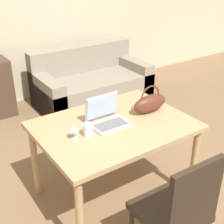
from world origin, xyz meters
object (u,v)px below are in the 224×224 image
at_px(laptop, 106,116).
at_px(handbag, 150,103).
at_px(drinking_glass, 88,130).
at_px(wine_glass, 74,128).
at_px(couch, 92,84).
at_px(chair, 179,209).

relative_size(laptop, handbag, 0.90).
distance_m(laptop, handbag, 0.44).
relative_size(laptop, drinking_glass, 2.97).
xyz_separation_m(wine_glass, handbag, (0.79, 0.03, -0.01)).
height_order(laptop, wine_glass, laptop).
bearing_deg(drinking_glass, handbag, 4.35).
height_order(couch, wine_glass, wine_glass).
distance_m(chair, handbag, 1.04).
xyz_separation_m(chair, couch, (0.99, 2.79, -0.24)).
height_order(laptop, drinking_glass, laptop).
distance_m(chair, laptop, 0.96).
xyz_separation_m(couch, laptop, (-0.96, -1.87, 0.54)).
xyz_separation_m(chair, laptop, (0.03, 0.92, 0.30)).
distance_m(chair, wine_glass, 0.96).
relative_size(drinking_glass, wine_glass, 0.75).
xyz_separation_m(chair, handbag, (0.47, 0.87, 0.32)).
height_order(drinking_glass, handbag, handbag).
bearing_deg(handbag, chair, -118.32).
bearing_deg(couch, handbag, -105.09).
bearing_deg(couch, wine_glass, -123.84).
relative_size(drinking_glass, handbag, 0.30).
distance_m(drinking_glass, handbag, 0.68).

